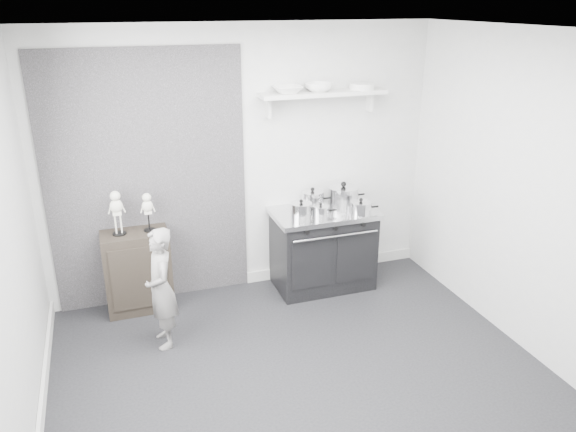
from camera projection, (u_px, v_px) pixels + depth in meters
name	position (u px, v px, depth m)	size (l,w,h in m)	color
ground	(304.00, 380.00, 4.55)	(4.00, 4.00, 0.00)	black
room_shell	(288.00, 184.00, 4.06)	(4.02, 3.62, 2.71)	beige
wall_shelf	(323.00, 94.00, 5.55)	(1.30, 0.26, 0.24)	silver
stove	(323.00, 248.00, 5.92)	(1.06, 0.66, 0.85)	black
side_cabinet	(138.00, 271.00, 5.48)	(0.63, 0.37, 0.82)	black
child	(161.00, 288.00, 4.85)	(0.40, 0.26, 1.10)	slate
pot_front_left	(301.00, 210.00, 5.58)	(0.30, 0.22, 0.19)	silver
pot_back_left	(312.00, 199.00, 5.85)	(0.33, 0.24, 0.22)	silver
pot_back_right	(343.00, 196.00, 5.91)	(0.41, 0.33, 0.26)	silver
pot_front_right	(361.00, 208.00, 5.67)	(0.31, 0.22, 0.17)	silver
pot_front_center	(321.00, 211.00, 5.61)	(0.26, 0.17, 0.14)	silver
skeleton_full	(117.00, 210.00, 5.20)	(0.14, 0.09, 0.50)	beige
skeleton_torso	(148.00, 209.00, 5.30)	(0.12, 0.08, 0.43)	beige
bowl_large	(287.00, 89.00, 5.40)	(0.29, 0.29, 0.07)	white
bowl_small	(319.00, 87.00, 5.50)	(0.27, 0.27, 0.08)	white
plate_stack	(362.00, 86.00, 5.64)	(0.25, 0.25, 0.06)	silver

